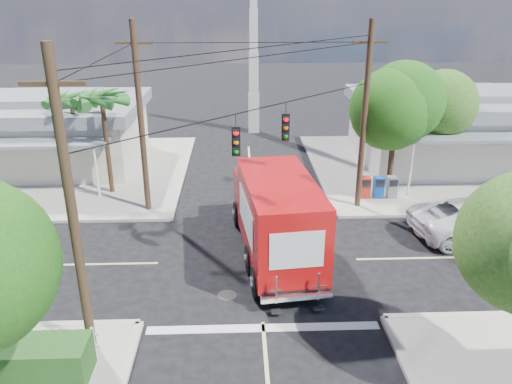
{
  "coord_description": "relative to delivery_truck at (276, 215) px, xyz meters",
  "views": [
    {
      "loc": [
        -0.73,
        -17.55,
        10.06
      ],
      "look_at": [
        0.0,
        2.0,
        2.2
      ],
      "focal_mm": 35.0,
      "sensor_mm": 36.0,
      "label": 1
    }
  ],
  "objects": [
    {
      "name": "vending_boxes",
      "position": [
        5.78,
        5.75,
        -1.12
      ],
      "size": [
        1.9,
        0.5,
        1.1
      ],
      "color": "#AD2117",
      "rests_on": "sidewalk_ne"
    },
    {
      "name": "ground",
      "position": [
        -0.72,
        -0.45,
        -1.81
      ],
      "size": [
        120.0,
        120.0,
        0.0
      ],
      "primitive_type": "plane",
      "color": "black",
      "rests_on": "ground"
    },
    {
      "name": "sidewalk_ne",
      "position": [
        10.16,
        10.43,
        -1.74
      ],
      "size": [
        14.12,
        14.12,
        0.14
      ],
      "color": "#9D988E",
      "rests_on": "ground"
    },
    {
      "name": "utility_poles",
      "position": [
        -2.3,
        1.16,
        2.86
      ],
      "size": [
        12.0,
        10.68,
        9.0
      ],
      "color": "#473321",
      "rests_on": "ground"
    },
    {
      "name": "building_nw",
      "position": [
        -12.72,
        12.02,
        0.41
      ],
      "size": [
        10.8,
        10.2,
        4.3
      ],
      "color": "beige",
      "rests_on": "sidewalk_nw"
    },
    {
      "name": "sidewalk_nw",
      "position": [
        -11.6,
        10.43,
        -1.74
      ],
      "size": [
        14.12,
        14.12,
        0.14
      ],
      "color": "#9D988E",
      "rests_on": "ground"
    },
    {
      "name": "delivery_truck",
      "position": [
        0.0,
        0.0,
        0.0
      ],
      "size": [
        3.44,
        8.45,
        3.56
      ],
      "color": "black",
      "rests_on": "ground"
    },
    {
      "name": "palm_nw_front",
      "position": [
        -8.22,
        7.05,
        3.23
      ],
      "size": [
        3.01,
        3.08,
        5.59
      ],
      "color": "#422D1C",
      "rests_on": "sidewalk_nw"
    },
    {
      "name": "road_markings",
      "position": [
        -0.72,
        -1.92,
        -1.81
      ],
      "size": [
        32.0,
        32.0,
        0.01
      ],
      "color": "beige",
      "rests_on": "ground"
    },
    {
      "name": "radio_tower",
      "position": [
        -0.22,
        19.55,
        3.83
      ],
      "size": [
        0.8,
        0.8,
        17.0
      ],
      "color": "silver",
      "rests_on": "ground"
    },
    {
      "name": "building_ne",
      "position": [
        11.78,
        11.52,
        0.51
      ],
      "size": [
        11.8,
        10.2,
        4.5
      ],
      "color": "silver",
      "rests_on": "sidewalk_ne"
    },
    {
      "name": "tree_ne_front",
      "position": [
        6.49,
        6.31,
        2.96
      ],
      "size": [
        4.21,
        4.14,
        6.66
      ],
      "color": "#422D1C",
      "rests_on": "sidewalk_ne"
    },
    {
      "name": "tree_ne_back",
      "position": [
        9.09,
        8.51,
        2.38
      ],
      "size": [
        3.77,
        3.66,
        5.82
      ],
      "color": "#422D1C",
      "rests_on": "sidewalk_ne"
    },
    {
      "name": "parked_car",
      "position": [
        9.09,
        1.43,
        -0.97
      ],
      "size": [
        6.37,
        3.61,
        1.68
      ],
      "primitive_type": "imported",
      "rotation": [
        0.0,
        0.0,
        1.71
      ],
      "color": "silver",
      "rests_on": "ground"
    },
    {
      "name": "palm_nw_back",
      "position": [
        -10.22,
        8.55,
        2.86
      ],
      "size": [
        3.01,
        3.08,
        5.19
      ],
      "color": "#422D1C",
      "rests_on": "sidewalk_nw"
    }
  ]
}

